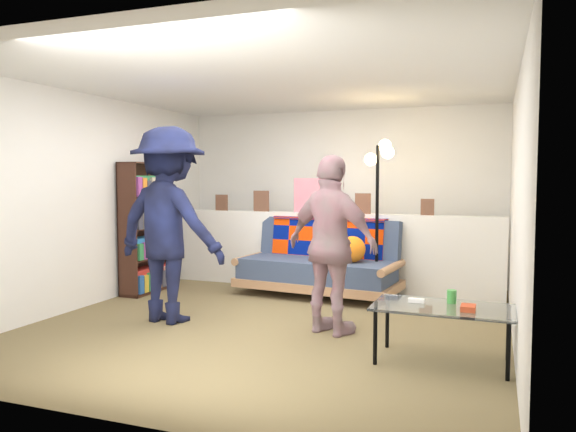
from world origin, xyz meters
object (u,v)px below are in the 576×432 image
object	(u,v)px
bookshelf	(147,232)
floor_lamp	(380,186)
person_left	(169,225)
coffee_table	(444,310)
person_right	(332,245)
futon_sofa	(321,263)

from	to	relation	value
bookshelf	floor_lamp	size ratio (longest dim) A/B	0.86
bookshelf	person_left	world-z (taller)	person_left
bookshelf	person_left	distance (m)	1.59
floor_lamp	coffee_table	bearing A→B (deg)	-66.23
bookshelf	coffee_table	distance (m)	4.11
floor_lamp	person_right	bearing A→B (deg)	-93.96
floor_lamp	person_right	distance (m)	1.73
bookshelf	person_right	bearing A→B (deg)	-20.66
bookshelf	coffee_table	world-z (taller)	bookshelf
bookshelf	person_right	size ratio (longest dim) A/B	0.98
person_left	bookshelf	bearing A→B (deg)	-38.70
bookshelf	person_left	size ratio (longest dim) A/B	0.84
person_left	person_right	xyz separation A→B (m)	(1.67, 0.12, -0.15)
person_left	floor_lamp	bearing A→B (deg)	-126.75
coffee_table	floor_lamp	distance (m)	2.52
futon_sofa	person_right	xyz separation A→B (m)	(0.60, -1.62, 0.44)
coffee_table	person_right	distance (m)	1.24
futon_sofa	bookshelf	world-z (taller)	bookshelf
futon_sofa	floor_lamp	xyz separation A→B (m)	(0.71, 0.03, 0.96)
bookshelf	coffee_table	bearing A→B (deg)	-21.86
bookshelf	person_left	bearing A→B (deg)	-47.26
bookshelf	person_right	distance (m)	2.93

